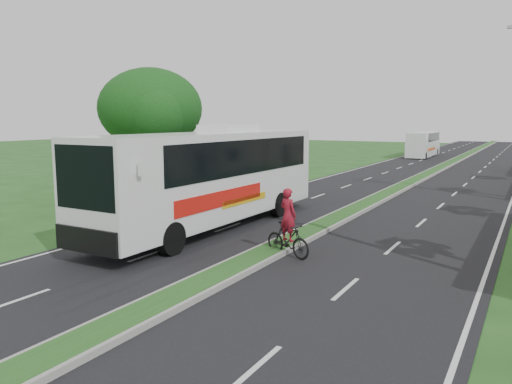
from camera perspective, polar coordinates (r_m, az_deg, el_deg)
The scene contains 8 objects.
ground at distance 15.46m, azimuth -2.27°, elevation -8.96°, with size 180.00×180.00×0.00m, color #1F481A.
road_asphalt at distance 33.78m, azimuth 15.86°, elevation 0.22°, with size 14.00×160.00×0.02m, color black.
median_strip at distance 33.76m, azimuth 15.87°, elevation 0.37°, with size 1.20×160.00×0.18m.
lane_edge_left at distance 35.92m, azimuth 5.43°, elevation 0.95°, with size 0.12×160.00×0.01m, color silver.
shade_tree at distance 30.08m, azimuth -12.09°, elevation 8.98°, with size 6.30×6.00×7.54m.
coach_bus_main at distance 21.05m, azimuth -4.93°, elevation 2.30°, with size 2.98×13.49×4.35m.
coach_bus_far at distance 64.84m, azimuth 18.62°, elevation 5.36°, with size 2.40×10.37×3.01m.
motorcyclist at distance 16.75m, azimuth 3.66°, elevation -4.67°, with size 1.99×1.12×2.34m.
Camera 1 is at (7.78, -12.55, 4.60)m, focal length 35.00 mm.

